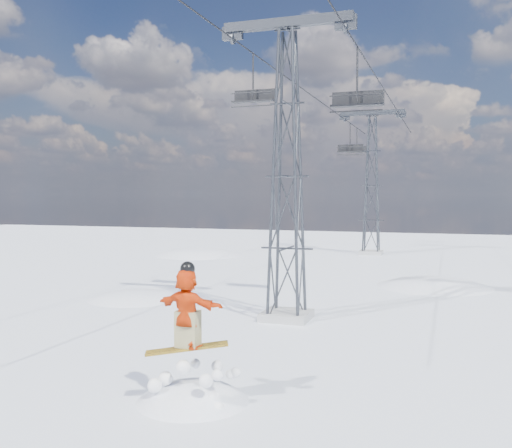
% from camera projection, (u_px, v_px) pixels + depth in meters
% --- Properties ---
extents(ground, '(120.00, 120.00, 0.00)m').
position_uv_depth(ground, '(172.00, 382.00, 14.63)').
color(ground, white).
rests_on(ground, ground).
extents(snow_terrain, '(39.00, 37.00, 22.00)m').
position_uv_depth(snow_terrain, '(258.00, 418.00, 36.75)').
color(snow_terrain, white).
rests_on(snow_terrain, ground).
extents(lift_tower_near, '(5.20, 1.80, 11.43)m').
position_uv_depth(lift_tower_near, '(287.00, 177.00, 21.66)').
color(lift_tower_near, '#999999').
rests_on(lift_tower_near, ground).
extents(lift_tower_far, '(5.20, 1.80, 11.43)m').
position_uv_depth(lift_tower_far, '(372.00, 186.00, 45.30)').
color(lift_tower_far, '#999999').
rests_on(lift_tower_far, ground).
extents(haul_cables, '(4.46, 51.00, 0.06)m').
position_uv_depth(haul_cables, '(342.00, 88.00, 32.25)').
color(haul_cables, black).
rests_on(haul_cables, ground).
extents(lift_chair_near, '(1.85, 0.53, 2.30)m').
position_uv_depth(lift_chair_near, '(254.00, 97.00, 24.53)').
color(lift_chair_near, black).
rests_on(lift_chair_near, ground).
extents(lift_chair_mid, '(2.16, 0.62, 2.68)m').
position_uv_depth(lift_chair_mid, '(357.00, 100.00, 23.48)').
color(lift_chair_mid, black).
rests_on(lift_chair_mid, ground).
extents(lift_chair_far, '(2.19, 0.63, 2.71)m').
position_uv_depth(lift_chair_far, '(350.00, 149.00, 48.51)').
color(lift_chair_far, black).
rests_on(lift_chair_far, ground).
extents(lift_chair_extra, '(2.01, 0.58, 2.49)m').
position_uv_depth(lift_chair_extra, '(357.00, 150.00, 52.07)').
color(lift_chair_extra, black).
rests_on(lift_chair_extra, ground).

